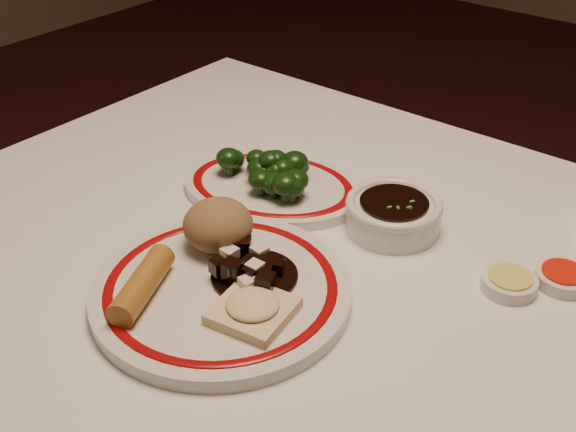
# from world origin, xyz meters

# --- Properties ---
(dining_table) EXTENTS (1.20, 0.90, 0.75)m
(dining_table) POSITION_xyz_m (0.00, 0.00, 0.66)
(dining_table) COLOR white
(dining_table) RESTS_ON ground
(main_plate) EXTENTS (0.32, 0.32, 0.02)m
(main_plate) POSITION_xyz_m (-0.09, -0.11, 0.76)
(main_plate) COLOR silver
(main_plate) RESTS_ON dining_table
(rice_mound) EXTENTS (0.08, 0.08, 0.06)m
(rice_mound) POSITION_xyz_m (-0.14, -0.06, 0.80)
(rice_mound) COLOR olive
(rice_mound) RESTS_ON main_plate
(spring_roll) EXTENTS (0.07, 0.12, 0.03)m
(spring_roll) POSITION_xyz_m (-0.14, -0.18, 0.78)
(spring_roll) COLOR #A26D28
(spring_roll) RESTS_ON main_plate
(fried_wonton) EXTENTS (0.09, 0.09, 0.02)m
(fried_wonton) POSITION_xyz_m (-0.02, -0.13, 0.78)
(fried_wonton) COLOR beige
(fried_wonton) RESTS_ON main_plate
(stirfry_heap) EXTENTS (0.10, 0.10, 0.03)m
(stirfry_heap) POSITION_xyz_m (-0.07, -0.08, 0.78)
(stirfry_heap) COLOR black
(stirfry_heap) RESTS_ON main_plate
(broccoli_plate) EXTENTS (0.30, 0.28, 0.02)m
(broccoli_plate) POSITION_xyz_m (-0.19, 0.10, 0.76)
(broccoli_plate) COLOR silver
(broccoli_plate) RESTS_ON dining_table
(broccoli_pile) EXTENTS (0.15, 0.10, 0.05)m
(broccoli_pile) POSITION_xyz_m (-0.18, 0.10, 0.79)
(broccoli_pile) COLOR #23471C
(broccoli_pile) RESTS_ON broccoli_plate
(soy_bowl) EXTENTS (0.12, 0.12, 0.04)m
(soy_bowl) POSITION_xyz_m (-0.01, 0.13, 0.77)
(soy_bowl) COLOR silver
(soy_bowl) RESTS_ON dining_table
(sweet_sour_dish) EXTENTS (0.06, 0.06, 0.02)m
(sweet_sour_dish) POSITION_xyz_m (0.20, 0.15, 0.76)
(sweet_sour_dish) COLOR silver
(sweet_sour_dish) RESTS_ON dining_table
(mustard_dish) EXTENTS (0.06, 0.06, 0.02)m
(mustard_dish) POSITION_xyz_m (0.16, 0.10, 0.76)
(mustard_dish) COLOR silver
(mustard_dish) RESTS_ON dining_table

